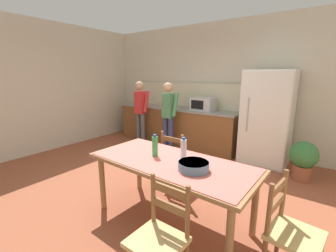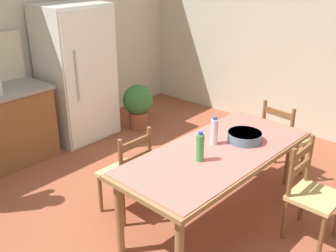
# 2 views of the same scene
# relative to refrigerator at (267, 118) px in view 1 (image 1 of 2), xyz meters

# --- Properties ---
(ground_plane) EXTENTS (8.32, 8.32, 0.00)m
(ground_plane) POSITION_rel_refrigerator_xyz_m (-1.06, -2.19, -0.91)
(ground_plane) COLOR brown
(wall_back) EXTENTS (6.52, 0.12, 2.90)m
(wall_back) POSITION_rel_refrigerator_xyz_m (-1.06, 0.47, 0.54)
(wall_back) COLOR beige
(wall_back) RESTS_ON ground
(wall_left) EXTENTS (0.12, 5.20, 2.90)m
(wall_left) POSITION_rel_refrigerator_xyz_m (-4.32, -2.19, 0.54)
(wall_left) COLOR beige
(wall_left) RESTS_ON ground
(kitchen_counter) EXTENTS (3.23, 0.66, 0.93)m
(kitchen_counter) POSITION_rel_refrigerator_xyz_m (-2.15, 0.04, -0.44)
(kitchen_counter) COLOR brown
(kitchen_counter) RESTS_ON ground
(counter_splashback) EXTENTS (3.19, 0.03, 0.60)m
(counter_splashback) POSITION_rel_refrigerator_xyz_m (-2.15, 0.35, 0.32)
(counter_splashback) COLOR beige
(counter_splashback) RESTS_ON kitchen_counter
(refrigerator) EXTENTS (0.88, 0.73, 1.83)m
(refrigerator) POSITION_rel_refrigerator_xyz_m (0.00, 0.00, 0.00)
(refrigerator) COLOR silver
(refrigerator) RESTS_ON ground
(microwave) EXTENTS (0.50, 0.39, 0.30)m
(microwave) POSITION_rel_refrigerator_xyz_m (-1.38, 0.02, 0.17)
(microwave) COLOR #B2B7BC
(microwave) RESTS_ON kitchen_counter
(dining_table) EXTENTS (1.98, 0.94, 0.78)m
(dining_table) POSITION_rel_refrigerator_xyz_m (-0.44, -2.60, -0.22)
(dining_table) COLOR olive
(dining_table) RESTS_ON ground
(bottle_near_centre) EXTENTS (0.07, 0.07, 0.27)m
(bottle_near_centre) POSITION_rel_refrigerator_xyz_m (-0.69, -2.59, -0.01)
(bottle_near_centre) COLOR green
(bottle_near_centre) RESTS_ON dining_table
(bottle_off_centre) EXTENTS (0.07, 0.07, 0.27)m
(bottle_off_centre) POSITION_rel_refrigerator_xyz_m (-0.34, -2.49, -0.01)
(bottle_off_centre) COLOR silver
(bottle_off_centre) RESTS_ON dining_table
(serving_bowl) EXTENTS (0.32, 0.32, 0.09)m
(serving_bowl) POSITION_rel_refrigerator_xyz_m (-0.10, -2.67, -0.08)
(serving_bowl) COLOR slate
(serving_bowl) RESTS_ON dining_table
(chair_side_near_right) EXTENTS (0.43, 0.41, 0.91)m
(chair_side_near_right) POSITION_rel_refrigerator_xyz_m (-0.03, -3.34, -0.47)
(chair_side_near_right) COLOR brown
(chair_side_near_right) RESTS_ON ground
(chair_side_far_left) EXTENTS (0.43, 0.41, 0.91)m
(chair_side_far_left) POSITION_rel_refrigerator_xyz_m (-0.85, -1.85, -0.47)
(chair_side_far_left) COLOR brown
(chair_side_far_left) RESTS_ON ground
(chair_head_end) EXTENTS (0.45, 0.47, 0.91)m
(chair_head_end) POSITION_rel_refrigerator_xyz_m (0.82, -2.64, -0.47)
(chair_head_end) COLOR brown
(chair_head_end) RESTS_ON ground
(person_at_sink) EXTENTS (0.40, 0.27, 1.58)m
(person_at_sink) POSITION_rel_refrigerator_xyz_m (-2.87, -0.48, -0.03)
(person_at_sink) COLOR #4C4C4C
(person_at_sink) RESTS_ON ground
(person_at_counter) EXTENTS (0.39, 0.27, 1.57)m
(person_at_counter) POSITION_rel_refrigerator_xyz_m (-1.99, -0.50, -0.03)
(person_at_counter) COLOR navy
(person_at_counter) RESTS_ON ground
(potted_plant) EXTENTS (0.44, 0.44, 0.67)m
(potted_plant) POSITION_rel_refrigerator_xyz_m (0.72, -0.43, -0.53)
(potted_plant) COLOR brown
(potted_plant) RESTS_ON ground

